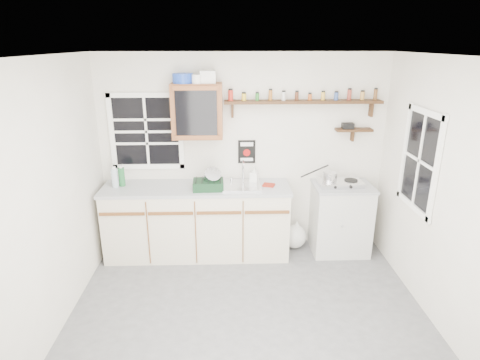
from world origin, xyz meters
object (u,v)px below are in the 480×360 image
(main_cabinet, at_px, (197,220))
(spice_shelf, at_px, (303,101))
(upper_cabinet, at_px, (197,111))
(dish_rack, at_px, (209,182))
(right_cabinet, at_px, (340,218))
(hotplate, at_px, (340,183))

(main_cabinet, height_order, spice_shelf, spice_shelf)
(upper_cabinet, bearing_deg, dish_rack, -60.19)
(right_cabinet, bearing_deg, main_cabinet, -179.21)
(right_cabinet, distance_m, upper_cabinet, 2.26)
(spice_shelf, bearing_deg, right_cabinet, -19.52)
(upper_cabinet, height_order, hotplate, upper_cabinet)
(main_cabinet, bearing_deg, dish_rack, -27.98)
(main_cabinet, distance_m, right_cabinet, 1.84)
(right_cabinet, relative_size, dish_rack, 2.44)
(main_cabinet, bearing_deg, upper_cabinet, 76.32)
(dish_rack, xyz_separation_m, hotplate, (1.62, 0.10, -0.06))
(spice_shelf, height_order, hotplate, spice_shelf)
(upper_cabinet, bearing_deg, spice_shelf, 3.12)
(spice_shelf, bearing_deg, main_cabinet, -170.73)
(hotplate, bearing_deg, spice_shelf, 153.49)
(upper_cabinet, xyz_separation_m, spice_shelf, (1.27, 0.07, 0.10))
(spice_shelf, relative_size, hotplate, 3.47)
(main_cabinet, distance_m, upper_cabinet, 1.37)
(dish_rack, bearing_deg, upper_cabinet, 117.74)
(dish_rack, bearing_deg, hotplate, 1.30)
(main_cabinet, relative_size, upper_cabinet, 3.55)
(upper_cabinet, distance_m, hotplate, 1.96)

